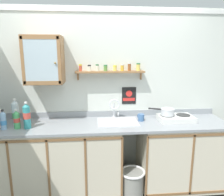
{
  "coord_description": "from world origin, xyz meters",
  "views": [
    {
      "loc": [
        -0.17,
        -2.26,
        1.82
      ],
      "look_at": [
        0.06,
        0.36,
        1.26
      ],
      "focal_mm": 33.35,
      "sensor_mm": 36.0,
      "label": 1
    }
  ],
  "objects_px": {
    "hot_plate_stove": "(176,118)",
    "wall_cabinet": "(44,60)",
    "trash_bin": "(132,185)",
    "saucepan": "(167,112)",
    "bottle_detergent_teal_4": "(27,116)",
    "bottle_water_blue_5": "(3,121)",
    "sink": "(117,123)",
    "bottle_juice_amber_3": "(27,116)",
    "mug": "(141,117)",
    "bottle_soda_green_0": "(17,120)",
    "bottle_water_clear_2": "(16,113)",
    "warning_sign": "(129,96)"
  },
  "relations": [
    {
      "from": "hot_plate_stove",
      "to": "bottle_detergent_teal_4",
      "type": "relative_size",
      "value": 1.41
    },
    {
      "from": "bottle_juice_amber_3",
      "to": "trash_bin",
      "type": "height_order",
      "value": "bottle_juice_amber_3"
    },
    {
      "from": "mug",
      "to": "sink",
      "type": "bearing_deg",
      "value": -174.72
    },
    {
      "from": "bottle_water_clear_2",
      "to": "bottle_detergent_teal_4",
      "type": "relative_size",
      "value": 1.01
    },
    {
      "from": "hot_plate_stove",
      "to": "wall_cabinet",
      "type": "relative_size",
      "value": 0.77
    },
    {
      "from": "bottle_juice_amber_3",
      "to": "bottle_detergent_teal_4",
      "type": "xyz_separation_m",
      "value": [
        0.04,
        -0.13,
        0.04
      ]
    },
    {
      "from": "bottle_juice_amber_3",
      "to": "bottle_water_blue_5",
      "type": "distance_m",
      "value": 0.27
    },
    {
      "from": "saucepan",
      "to": "trash_bin",
      "type": "height_order",
      "value": "saucepan"
    },
    {
      "from": "bottle_water_clear_2",
      "to": "bottle_juice_amber_3",
      "type": "height_order",
      "value": "bottle_water_clear_2"
    },
    {
      "from": "bottle_soda_green_0",
      "to": "bottle_juice_amber_3",
      "type": "relative_size",
      "value": 0.92
    },
    {
      "from": "hot_plate_stove",
      "to": "wall_cabinet",
      "type": "xyz_separation_m",
      "value": [
        -1.67,
        0.13,
        0.75
      ]
    },
    {
      "from": "bottle_water_clear_2",
      "to": "saucepan",
      "type": "bearing_deg",
      "value": -0.85
    },
    {
      "from": "bottle_water_blue_5",
      "to": "saucepan",
      "type": "bearing_deg",
      "value": 4.39
    },
    {
      "from": "saucepan",
      "to": "bottle_water_blue_5",
      "type": "distance_m",
      "value": 2.01
    },
    {
      "from": "bottle_soda_green_0",
      "to": "hot_plate_stove",
      "type": "bearing_deg",
      "value": 3.39
    },
    {
      "from": "bottle_water_clear_2",
      "to": "bottle_juice_amber_3",
      "type": "distance_m",
      "value": 0.16
    },
    {
      "from": "bottle_detergent_teal_4",
      "to": "trash_bin",
      "type": "xyz_separation_m",
      "value": [
        1.24,
        -0.11,
        -0.9
      ]
    },
    {
      "from": "wall_cabinet",
      "to": "trash_bin",
      "type": "height_order",
      "value": "wall_cabinet"
    },
    {
      "from": "mug",
      "to": "wall_cabinet",
      "type": "bearing_deg",
      "value": 175.78
    },
    {
      "from": "bottle_water_blue_5",
      "to": "bottle_soda_green_0",
      "type": "bearing_deg",
      "value": 5.56
    },
    {
      "from": "saucepan",
      "to": "bottle_water_blue_5",
      "type": "bearing_deg",
      "value": -175.61
    },
    {
      "from": "bottle_juice_amber_3",
      "to": "saucepan",
      "type": "bearing_deg",
      "value": 0.36
    },
    {
      "from": "hot_plate_stove",
      "to": "bottle_water_blue_5",
      "type": "bearing_deg",
      "value": -176.46
    },
    {
      "from": "trash_bin",
      "to": "mug",
      "type": "bearing_deg",
      "value": 61.06
    },
    {
      "from": "sink",
      "to": "trash_bin",
      "type": "distance_m",
      "value": 0.79
    },
    {
      "from": "warning_sign",
      "to": "wall_cabinet",
      "type": "bearing_deg",
      "value": -172.07
    },
    {
      "from": "bottle_water_clear_2",
      "to": "mug",
      "type": "distance_m",
      "value": 1.59
    },
    {
      "from": "bottle_soda_green_0",
      "to": "wall_cabinet",
      "type": "height_order",
      "value": "wall_cabinet"
    },
    {
      "from": "saucepan",
      "to": "mug",
      "type": "xyz_separation_m",
      "value": [
        -0.34,
        0.02,
        -0.07
      ]
    },
    {
      "from": "hot_plate_stove",
      "to": "wall_cabinet",
      "type": "distance_m",
      "value": 1.83
    },
    {
      "from": "sink",
      "to": "bottle_water_blue_5",
      "type": "xyz_separation_m",
      "value": [
        -1.34,
        -0.14,
        0.12
      ]
    },
    {
      "from": "saucepan",
      "to": "bottle_soda_green_0",
      "type": "bearing_deg",
      "value": -175.7
    },
    {
      "from": "trash_bin",
      "to": "hot_plate_stove",
      "type": "bearing_deg",
      "value": 21.08
    },
    {
      "from": "bottle_juice_amber_3",
      "to": "mug",
      "type": "xyz_separation_m",
      "value": [
        1.43,
        0.03,
        -0.07
      ]
    },
    {
      "from": "mug",
      "to": "wall_cabinet",
      "type": "height_order",
      "value": "wall_cabinet"
    },
    {
      "from": "saucepan",
      "to": "bottle_soda_green_0",
      "type": "height_order",
      "value": "bottle_soda_green_0"
    },
    {
      "from": "hot_plate_stove",
      "to": "bottle_water_clear_2",
      "type": "height_order",
      "value": "bottle_water_clear_2"
    },
    {
      "from": "sink",
      "to": "bottle_water_clear_2",
      "type": "distance_m",
      "value": 1.28
    },
    {
      "from": "sink",
      "to": "wall_cabinet",
      "type": "relative_size",
      "value": 0.88
    },
    {
      "from": "bottle_soda_green_0",
      "to": "bottle_water_blue_5",
      "type": "distance_m",
      "value": 0.15
    },
    {
      "from": "bottle_soda_green_0",
      "to": "trash_bin",
      "type": "bearing_deg",
      "value": -4.89
    },
    {
      "from": "trash_bin",
      "to": "bottle_juice_amber_3",
      "type": "bearing_deg",
      "value": 169.18
    },
    {
      "from": "bottle_water_clear_2",
      "to": "trash_bin",
      "type": "height_order",
      "value": "bottle_water_clear_2"
    },
    {
      "from": "hot_plate_stove",
      "to": "wall_cabinet",
      "type": "height_order",
      "value": "wall_cabinet"
    },
    {
      "from": "saucepan",
      "to": "bottle_detergent_teal_4",
      "type": "distance_m",
      "value": 1.74
    },
    {
      "from": "saucepan",
      "to": "warning_sign",
      "type": "height_order",
      "value": "warning_sign"
    },
    {
      "from": "bottle_water_blue_5",
      "to": "wall_cabinet",
      "type": "distance_m",
      "value": 0.86
    },
    {
      "from": "hot_plate_stove",
      "to": "bottle_soda_green_0",
      "type": "relative_size",
      "value": 1.92
    },
    {
      "from": "bottle_juice_amber_3",
      "to": "bottle_detergent_teal_4",
      "type": "distance_m",
      "value": 0.14
    },
    {
      "from": "hot_plate_stove",
      "to": "bottle_detergent_teal_4",
      "type": "distance_m",
      "value": 1.86
    }
  ]
}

